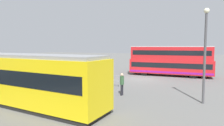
# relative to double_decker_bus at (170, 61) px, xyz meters

# --- Properties ---
(ground_plane) EXTENTS (160.00, 160.00, 0.00)m
(ground_plane) POSITION_rel_double_decker_bus_xyz_m (2.75, 3.96, -1.98)
(ground_plane) COLOR slate
(double_decker_bus) EXTENTS (10.31, 2.68, 3.88)m
(double_decker_bus) POSITION_rel_double_decker_bus_xyz_m (0.00, 0.00, 0.00)
(double_decker_bus) COLOR red
(double_decker_bus) RESTS_ON ground
(tram_yellow) EXTENTS (15.36, 3.89, 3.35)m
(tram_yellow) POSITION_rel_double_decker_bus_xyz_m (8.92, 16.71, -0.24)
(tram_yellow) COLOR yellow
(tram_yellow) RESTS_ON ground
(pedestrian_near_railing) EXTENTS (0.45, 0.45, 1.62)m
(pedestrian_near_railing) POSITION_rel_double_decker_bus_xyz_m (6.40, 10.07, -1.05)
(pedestrian_near_railing) COLOR #33384C
(pedestrian_near_railing) RESTS_ON ground
(pedestrian_crossing) EXTENTS (0.32, 0.36, 1.75)m
(pedestrian_crossing) POSITION_rel_double_decker_bus_xyz_m (2.24, 12.03, -0.97)
(pedestrian_crossing) COLOR black
(pedestrian_crossing) RESTS_ON ground
(pedestrian_railing) EXTENTS (7.09, 0.67, 1.08)m
(pedestrian_railing) POSITION_rel_double_decker_bus_xyz_m (7.05, 8.87, -1.24)
(pedestrian_railing) COLOR gray
(pedestrian_railing) RESTS_ON ground
(info_sign) EXTENTS (1.11, 0.31, 2.46)m
(info_sign) POSITION_rel_double_decker_bus_xyz_m (10.54, 8.70, -0.27)
(info_sign) COLOR slate
(info_sign) RESTS_ON ground
(street_lamp) EXTENTS (0.36, 0.36, 6.35)m
(street_lamp) POSITION_rel_double_decker_bus_xyz_m (-3.59, 11.97, 1.77)
(street_lamp) COLOR #4C4C51
(street_lamp) RESTS_ON ground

